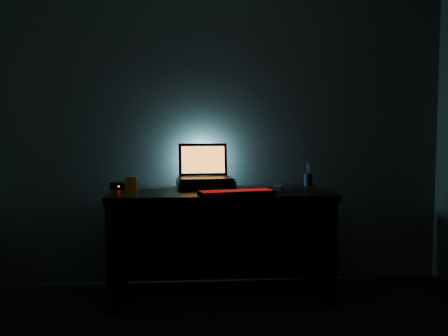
% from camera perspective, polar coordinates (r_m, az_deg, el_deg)
% --- Properties ---
extents(room, '(3.50, 4.00, 2.50)m').
position_cam_1_polar(room, '(1.83, 3.16, 7.06)').
color(room, black).
rests_on(room, ground).
extents(desk, '(1.50, 0.70, 0.75)m').
position_cam_1_polar(desk, '(3.55, -0.52, -6.58)').
color(desk, black).
rests_on(desk, ground).
extents(riser, '(0.42, 0.33, 0.06)m').
position_cam_1_polar(riser, '(3.59, -2.16, -1.83)').
color(riser, black).
rests_on(riser, desk).
extents(laptop, '(0.40, 0.31, 0.26)m').
position_cam_1_polar(laptop, '(3.63, -2.26, -0.33)').
color(laptop, black).
rests_on(laptop, riser).
extents(keyboard, '(0.51, 0.26, 0.03)m').
position_cam_1_polar(keyboard, '(3.21, 1.45, -2.82)').
color(keyboard, black).
rests_on(keyboard, desk).
extents(mousepad, '(0.28, 0.27, 0.00)m').
position_cam_1_polar(mousepad, '(3.47, 6.19, -2.53)').
color(mousepad, navy).
rests_on(mousepad, desk).
extents(mouse, '(0.10, 0.12, 0.03)m').
position_cam_1_polar(mouse, '(3.46, 6.19, -2.25)').
color(mouse, '#9E9FA4').
rests_on(mouse, mousepad).
extents(pen_cup, '(0.08, 0.08, 0.09)m').
position_cam_1_polar(pen_cup, '(3.79, 9.59, -1.32)').
color(pen_cup, black).
rests_on(pen_cup, desk).
extents(juice_glass, '(0.08, 0.08, 0.13)m').
position_cam_1_polar(juice_glass, '(3.17, -10.62, -2.11)').
color(juice_glass, '#DFAE0B').
rests_on(juice_glass, desk).
extents(router, '(0.18, 0.16, 0.05)m').
position_cam_1_polar(router, '(3.60, -11.48, -1.98)').
color(router, black).
rests_on(router, desk).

